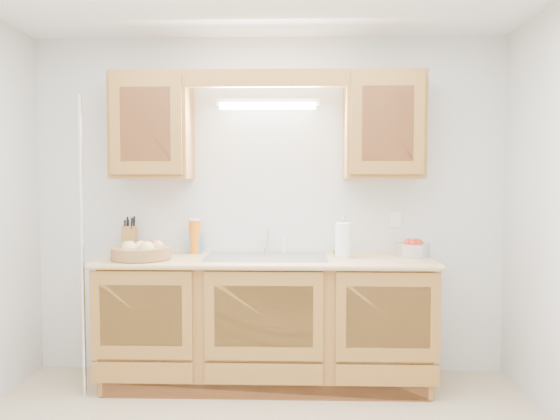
{
  "coord_description": "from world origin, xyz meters",
  "views": [
    {
      "loc": [
        0.21,
        -2.59,
        1.43
      ],
      "look_at": [
        0.11,
        0.85,
        1.25
      ],
      "focal_mm": 35.0,
      "sensor_mm": 36.0,
      "label": 1
    }
  ],
  "objects_px": {
    "fruit_basket": "(141,251)",
    "knife_block": "(129,239)",
    "apple_bowl": "(413,249)",
    "paper_towel": "(343,240)"
  },
  "relations": [
    {
      "from": "fruit_basket",
      "to": "knife_block",
      "type": "xyz_separation_m",
      "value": [
        -0.18,
        0.32,
        0.05
      ]
    },
    {
      "from": "fruit_basket",
      "to": "apple_bowl",
      "type": "distance_m",
      "value": 1.89
    },
    {
      "from": "paper_towel",
      "to": "fruit_basket",
      "type": "bearing_deg",
      "value": -173.53
    },
    {
      "from": "fruit_basket",
      "to": "paper_towel",
      "type": "xyz_separation_m",
      "value": [
        1.39,
        0.16,
        0.06
      ]
    },
    {
      "from": "apple_bowl",
      "to": "fruit_basket",
      "type": "bearing_deg",
      "value": -174.19
    },
    {
      "from": "knife_block",
      "to": "fruit_basket",
      "type": "bearing_deg",
      "value": -66.32
    },
    {
      "from": "knife_block",
      "to": "apple_bowl",
      "type": "distance_m",
      "value": 2.07
    },
    {
      "from": "apple_bowl",
      "to": "paper_towel",
      "type": "bearing_deg",
      "value": -176.09
    },
    {
      "from": "knife_block",
      "to": "paper_towel",
      "type": "relative_size",
      "value": 0.99
    },
    {
      "from": "paper_towel",
      "to": "apple_bowl",
      "type": "bearing_deg",
      "value": 3.91
    }
  ]
}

